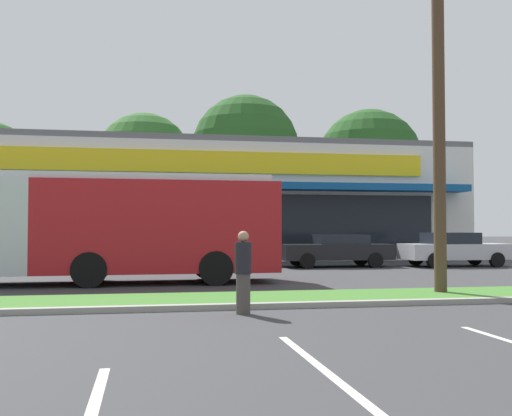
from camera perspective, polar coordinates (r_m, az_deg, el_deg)
The scene contains 12 objects.
grass_median at distance 13.61m, azimuth -0.24°, elevation -8.66°, with size 56.00×2.20×0.12m, color #427A2D.
curb_lip at distance 12.42m, azimuth 0.76°, elevation -9.30°, with size 56.00×0.24×0.12m, color #99968C.
parking_stripe_2 at distance 6.98m, azimuth 7.13°, elevation -15.53°, with size 0.12×4.80×0.01m, color silver.
storefront_building at distance 34.67m, azimuth -7.66°, elevation 0.54°, with size 31.32×11.90×6.34m.
tree_mid_left at distance 46.64m, azimuth -10.62°, elevation 4.38°, with size 7.39×7.39×10.51m.
tree_mid at distance 44.27m, azimuth -1.01°, elevation 5.69°, with size 7.84×7.84×11.50m.
tree_mid_right at distance 48.03m, azimuth 10.75°, elevation 4.36°, with size 8.22×8.22×11.06m.
utility_pole at distance 15.75m, azimuth 16.60°, elevation 14.37°, with size 3.15×2.37×11.40m.
city_bus at distance 18.60m, azimuth -18.29°, elevation -1.51°, with size 12.99×2.74×3.25m.
car_0 at distance 27.61m, azimuth 18.36°, elevation -3.72°, with size 4.65×1.98×1.48m.
car_2 at distance 26.10m, azimuth 7.64°, elevation -3.98°, with size 4.77×1.98×1.39m.
pedestrian_by_pole at distance 11.58m, azimuth -1.22°, elevation -6.14°, with size 0.32×0.32×1.60m.
Camera 1 is at (-2.38, 0.69, 1.64)m, focal length 41.97 mm.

